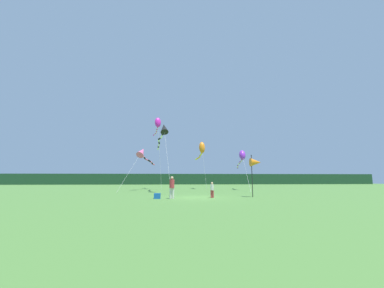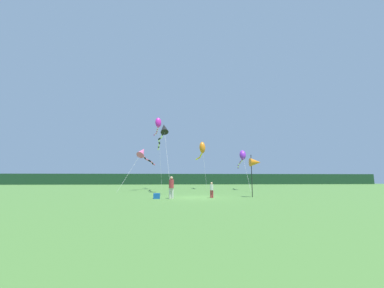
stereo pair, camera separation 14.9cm
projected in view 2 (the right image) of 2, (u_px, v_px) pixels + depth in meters
The scene contains 11 objects.
ground_plane at pixel (198, 197), 18.70m from camera, with size 120.00×120.00×0.00m, color #477533.
distant_treeline at pixel (181, 179), 63.29m from camera, with size 108.00×3.13×2.76m, color #1E4228.
person_adult at pixel (171, 186), 17.66m from camera, with size 0.36×0.36×1.65m.
person_child at pixel (212, 189), 18.42m from camera, with size 0.27×0.27×1.21m.
cooler_box at pixel (157, 196), 17.53m from camera, with size 0.48×0.36×0.41m, color #1959B2.
banner_flag_pole at pixel (255, 163), 19.44m from camera, with size 0.90×0.70×3.44m.
kite_purple at pixel (242, 156), 32.04m from camera, with size 1.40×9.69×5.50m.
kite_rainbow at pixel (143, 153), 31.19m from camera, with size 3.38×8.79×5.82m.
kite_magenta at pixel (158, 124), 35.84m from camera, with size 1.80×5.36×10.74m.
kite_orange at pixel (202, 149), 34.70m from camera, with size 1.12×6.55×6.95m.
kite_black at pixel (163, 131), 26.76m from camera, with size 2.05×10.36×7.82m.
Camera 2 is at (-1.91, -19.03, 1.47)m, focal length 22.04 mm.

